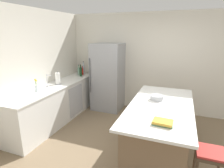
{
  "coord_description": "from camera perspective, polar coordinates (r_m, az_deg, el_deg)",
  "views": [
    {
      "loc": [
        0.6,
        -2.68,
        2.08
      ],
      "look_at": [
        -0.77,
        0.93,
        1.0
      ],
      "focal_mm": 29.43,
      "sensor_mm": 36.0,
      "label": 1
    }
  ],
  "objects": [
    {
      "name": "bar_stool",
      "position": [
        2.82,
        28.05,
        -19.87
      ],
      "size": [
        0.36,
        0.36,
        0.65
      ],
      "color": "#473828",
      "rests_on": "ground_plane"
    },
    {
      "name": "wine_bottle",
      "position": [
        5.21,
        -9.69,
        3.84
      ],
      "size": [
        0.07,
        0.07,
        0.33
      ],
      "color": "#19381E",
      "rests_on": "counter_run_left"
    },
    {
      "name": "ground_plane",
      "position": [
        3.45,
        7.01,
        -21.63
      ],
      "size": [
        7.2,
        7.2,
        0.0
      ],
      "primitive_type": "plane",
      "color": "#7A664C"
    },
    {
      "name": "kitchen_island",
      "position": [
        3.36,
        14.42,
        -13.53
      ],
      "size": [
        1.01,
        2.12,
        0.93
      ],
      "color": "#7A6047",
      "rests_on": "ground_plane"
    },
    {
      "name": "hot_sauce_bottle",
      "position": [
        5.41,
        -9.17,
        3.9
      ],
      "size": [
        0.05,
        0.05,
        0.26
      ],
      "color": "red",
      "rests_on": "counter_run_left"
    },
    {
      "name": "sink_faucet",
      "position": [
        4.32,
        -19.43,
        1.06
      ],
      "size": [
        0.15,
        0.05,
        0.3
      ],
      "color": "silver",
      "rests_on": "counter_run_left"
    },
    {
      "name": "cookbook_stack",
      "position": [
        2.52,
        15.46,
        -11.46
      ],
      "size": [
        0.26,
        0.2,
        0.06
      ],
      "color": "#4C7F60",
      "rests_on": "kitchen_island"
    },
    {
      "name": "wall_rear",
      "position": [
        5.03,
        13.77,
        6.24
      ],
      "size": [
        6.0,
        0.1,
        2.6
      ],
      "primitive_type": "cube",
      "color": "silver",
      "rests_on": "ground_plane"
    },
    {
      "name": "refrigerator",
      "position": [
        5.04,
        -1.35,
        2.18
      ],
      "size": [
        0.79,
        0.72,
        1.82
      ],
      "color": "#93969B",
      "rests_on": "ground_plane"
    },
    {
      "name": "wall_left",
      "position": [
        4.14,
        -27.37,
        2.99
      ],
      "size": [
        0.1,
        6.0,
        2.6
      ],
      "primitive_type": "cube",
      "color": "silver",
      "rests_on": "ground_plane"
    },
    {
      "name": "soda_bottle",
      "position": [
        5.48,
        -8.82,
        4.57
      ],
      "size": [
        0.07,
        0.07,
        0.37
      ],
      "color": "silver",
      "rests_on": "counter_run_left"
    },
    {
      "name": "flower_vase",
      "position": [
        4.08,
        -22.46,
        -0.92
      ],
      "size": [
        0.07,
        0.07,
        0.28
      ],
      "color": "silver",
      "rests_on": "counter_run_left"
    },
    {
      "name": "mixing_bowl",
      "position": [
        3.37,
        13.71,
        -4.11
      ],
      "size": [
        0.23,
        0.23,
        0.09
      ],
      "color": "#B2B5BA",
      "rests_on": "kitchen_island"
    },
    {
      "name": "counter_run_left",
      "position": [
        4.63,
        -16.6,
        -5.65
      ],
      "size": [
        0.63,
        2.81,
        0.9
      ],
      "color": "silver",
      "rests_on": "ground_plane"
    },
    {
      "name": "gin_bottle",
      "position": [
        5.36,
        -10.3,
        3.99
      ],
      "size": [
        0.07,
        0.07,
        0.3
      ],
      "color": "#8CB79E",
      "rests_on": "counter_run_left"
    },
    {
      "name": "paper_towel_roll",
      "position": [
        4.51,
        -16.49,
        1.6
      ],
      "size": [
        0.14,
        0.14,
        0.31
      ],
      "color": "gray",
      "rests_on": "counter_run_left"
    }
  ]
}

